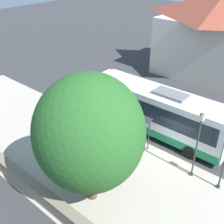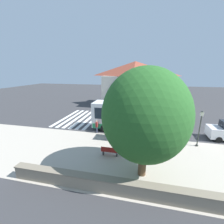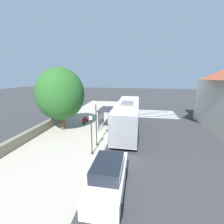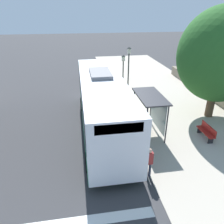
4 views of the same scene
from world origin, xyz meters
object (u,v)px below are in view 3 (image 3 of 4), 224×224
(bus, at_px, (127,116))
(shade_tree, at_px, (60,94))
(bus_shelter, at_px, (105,112))
(bench, at_px, (85,120))
(street_lamp_far, at_px, (91,131))
(parked_car_behind_bus, at_px, (108,177))
(pedestrian, at_px, (119,113))
(street_lamp_near, at_px, (96,119))

(bus, relative_size, shade_tree, 1.44)
(bus_shelter, relative_size, shade_tree, 0.41)
(bench, xyz_separation_m, street_lamp_far, (3.60, -8.14, 1.74))
(bench, bearing_deg, parked_car_behind_bus, -64.25)
(parked_car_behind_bus, bearing_deg, street_lamp_far, 119.36)
(pedestrian, distance_m, bench, 5.37)
(street_lamp_near, distance_m, street_lamp_far, 1.82)
(parked_car_behind_bus, bearing_deg, bench, 115.75)
(bus, height_order, shade_tree, shade_tree)
(bus, xyz_separation_m, pedestrian, (-1.60, 4.77, -1.01))
(pedestrian, distance_m, parked_car_behind_bus, 14.94)
(bus, bearing_deg, bus_shelter, 165.96)
(pedestrian, relative_size, street_lamp_far, 0.43)
(bus_shelter, xyz_separation_m, street_lamp_near, (0.35, -5.10, 0.65))
(bench, height_order, street_lamp_far, street_lamp_far)
(street_lamp_near, relative_size, parked_car_behind_bus, 0.99)
(street_lamp_far, bearing_deg, bench, 113.88)
(bus, xyz_separation_m, shade_tree, (-8.11, -0.80, 2.57))
(bench, bearing_deg, street_lamp_near, -61.03)
(bench, bearing_deg, pedestrian, 30.58)
(bus_shelter, height_order, pedestrian, bus_shelter)
(bus, relative_size, bench, 7.09)
(bench, height_order, parked_car_behind_bus, parked_car_behind_bus)
(pedestrian, xyz_separation_m, parked_car_behind_bus, (1.26, -14.89, 0.08))
(street_lamp_near, relative_size, street_lamp_far, 1.25)
(bench, xyz_separation_m, street_lamp_near, (3.54, -6.39, 2.27))
(street_lamp_far, relative_size, parked_car_behind_bus, 0.79)
(street_lamp_near, xyz_separation_m, street_lamp_far, (0.06, -1.74, -0.53))
(bench, relative_size, street_lamp_far, 0.42)
(bench, distance_m, parked_car_behind_bus, 13.52)
(pedestrian, bearing_deg, parked_car_behind_bus, -85.17)
(shade_tree, bearing_deg, street_lamp_near, -33.10)
(bus, bearing_deg, shade_tree, -174.38)
(bench, relative_size, street_lamp_near, 0.34)
(street_lamp_far, bearing_deg, parked_car_behind_bus, -60.64)
(bus_shelter, xyz_separation_m, pedestrian, (1.42, 4.02, -1.16))
(bus, height_order, bench, bus)
(bench, bearing_deg, street_lamp_far, -66.12)
(street_lamp_near, xyz_separation_m, parked_car_behind_bus, (2.33, -5.77, -1.73))
(bus, bearing_deg, pedestrian, 108.54)
(shade_tree, bearing_deg, street_lamp_far, -43.87)
(bus_shelter, relative_size, street_lamp_far, 0.85)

